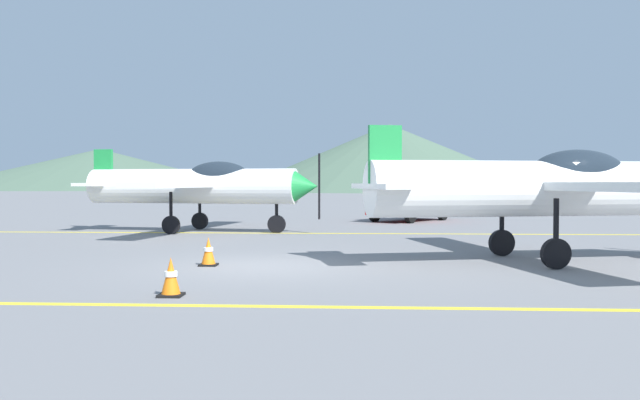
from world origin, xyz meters
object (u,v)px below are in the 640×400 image
Objects in this scene: airplane_mid at (201,185)px; traffic_cone_front at (171,277)px; car_sedan at (409,202)px; traffic_cone_side at (208,252)px; airplane_near at (550,186)px.

traffic_cone_front is at bearing -78.42° from airplane_mid.
traffic_cone_front is (-5.06, -19.82, -0.56)m from car_sedan.
airplane_mid is at bearing -137.95° from car_sedan.
traffic_cone_front is 1.00× the size of traffic_cone_side.
car_sedan reaches higher than traffic_cone_front.
airplane_near is 16.34× the size of traffic_cone_front.
car_sedan is (7.69, 6.94, -0.79)m from airplane_mid.
car_sedan is at bearing 75.69° from traffic_cone_front.
car_sedan is 20.46m from traffic_cone_front.
car_sedan reaches higher than traffic_cone_side.
airplane_near is 7.46m from traffic_cone_side.
airplane_mid is at bearing 140.11° from airplane_near.
traffic_cone_front is (2.64, -12.88, -1.34)m from airplane_mid.
airplane_near is 15.13m from car_sedan.
traffic_cone_front is at bearing -85.90° from traffic_cone_side.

